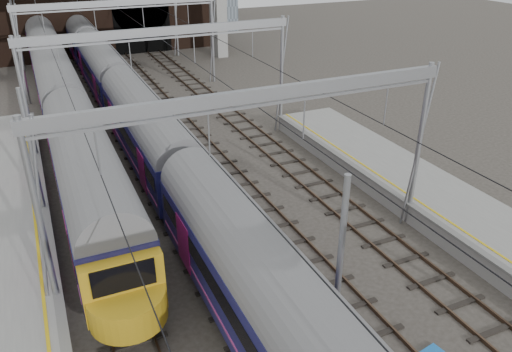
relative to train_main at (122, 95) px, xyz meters
name	(u,v)px	position (x,y,z in m)	size (l,w,h in m)	color
tracks	(205,193)	(2.00, -12.04, -2.43)	(14.40, 80.00, 0.22)	#4C3828
overhead_line	(165,50)	(2.00, -5.55, 4.12)	(16.80, 80.00, 8.00)	gray
retaining_wall	(108,15)	(3.40, 24.90, 1.88)	(28.00, 2.75, 9.00)	black
train_main	(122,95)	(0.00, 0.00, 0.00)	(2.74, 63.40, 4.74)	black
train_second	(58,88)	(-4.00, 3.52, 0.08)	(2.88, 49.86, 4.92)	black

